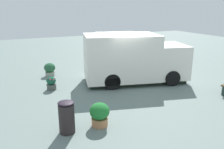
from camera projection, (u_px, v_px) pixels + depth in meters
name	position (u px, v px, depth m)	size (l,w,h in m)	color
ground_plane	(128.00, 82.00, 12.27)	(40.00, 40.00, 0.00)	slate
food_truck	(133.00, 60.00, 12.11)	(3.83, 5.49, 2.44)	white
person_customer	(142.00, 58.00, 16.30)	(0.78, 0.63, 0.87)	black
planter_flowering_near	(100.00, 114.00, 7.74)	(0.65, 0.65, 0.79)	#B0764C
planter_flowering_far	(50.00, 69.00, 13.32)	(0.61, 0.61, 0.73)	gray
planter_flowering_side	(51.00, 83.00, 11.15)	(0.46, 0.46, 0.61)	#4A4E47
trash_bin	(67.00, 117.00, 7.29)	(0.50, 0.50, 1.04)	#282122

